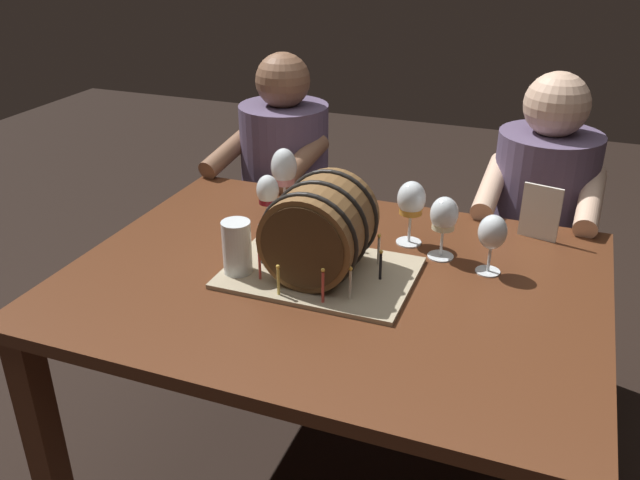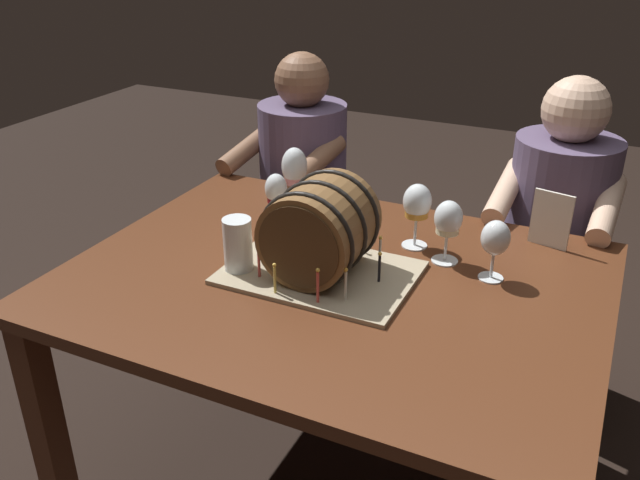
{
  "view_description": "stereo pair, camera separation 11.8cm",
  "coord_description": "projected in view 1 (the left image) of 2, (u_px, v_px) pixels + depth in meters",
  "views": [
    {
      "loc": [
        0.51,
        -1.43,
        1.6
      ],
      "look_at": [
        -0.03,
        -0.01,
        0.85
      ],
      "focal_mm": 37.75,
      "sensor_mm": 36.0,
      "label": 1
    },
    {
      "loc": [
        0.62,
        -1.39,
        1.6
      ],
      "look_at": [
        -0.03,
        -0.01,
        0.85
      ],
      "focal_mm": 37.75,
      "sensor_mm": 36.0,
      "label": 2
    }
  ],
  "objects": [
    {
      "name": "wine_glass_rose",
      "position": [
        284.0,
        170.0,
        2.04
      ],
      "size": [
        0.08,
        0.08,
        0.21
      ],
      "color": "white",
      "rests_on": "dining_table"
    },
    {
      "name": "wine_glass_red",
      "position": [
        268.0,
        193.0,
        1.96
      ],
      "size": [
        0.07,
        0.07,
        0.16
      ],
      "color": "white",
      "rests_on": "dining_table"
    },
    {
      "name": "wine_glass_white",
      "position": [
        444.0,
        217.0,
        1.77
      ],
      "size": [
        0.07,
        0.07,
        0.17
      ],
      "color": "white",
      "rests_on": "dining_table"
    },
    {
      "name": "person_seated_right",
      "position": [
        533.0,
        255.0,
        2.31
      ],
      "size": [
        0.38,
        0.47,
        1.16
      ],
      "color": "#372D40",
      "rests_on": "ground"
    },
    {
      "name": "wine_glass_empty",
      "position": [
        492.0,
        234.0,
        1.7
      ],
      "size": [
        0.07,
        0.07,
        0.16
      ],
      "color": "white",
      "rests_on": "dining_table"
    },
    {
      "name": "dining_table",
      "position": [
        333.0,
        308.0,
        1.78
      ],
      "size": [
        1.36,
        1.04,
        0.75
      ],
      "color": "#562D19",
      "rests_on": "ground"
    },
    {
      "name": "beer_pint",
      "position": [
        237.0,
        251.0,
        1.7
      ],
      "size": [
        0.07,
        0.07,
        0.15
      ],
      "color": "white",
      "rests_on": "dining_table"
    },
    {
      "name": "wine_glass_amber",
      "position": [
        411.0,
        201.0,
        1.85
      ],
      "size": [
        0.08,
        0.08,
        0.19
      ],
      "color": "white",
      "rests_on": "dining_table"
    },
    {
      "name": "menu_card",
      "position": [
        540.0,
        212.0,
        1.9
      ],
      "size": [
        0.11,
        0.03,
        0.16
      ],
      "primitive_type": "cube",
      "rotation": [
        -0.02,
        0.0,
        -0.21
      ],
      "color": "silver",
      "rests_on": "dining_table"
    },
    {
      "name": "barrel_cake",
      "position": [
        320.0,
        233.0,
        1.68
      ],
      "size": [
        0.48,
        0.34,
        0.26
      ],
      "color": "tan",
      "rests_on": "dining_table"
    },
    {
      "name": "person_seated_left",
      "position": [
        286.0,
        217.0,
        2.61
      ],
      "size": [
        0.4,
        0.5,
        1.15
      ],
      "color": "#372D40",
      "rests_on": "ground"
    }
  ]
}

